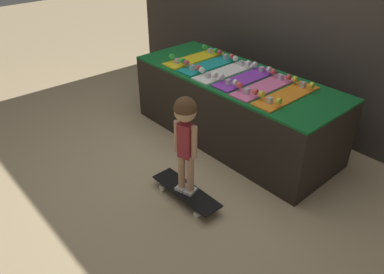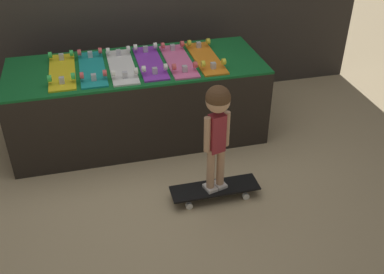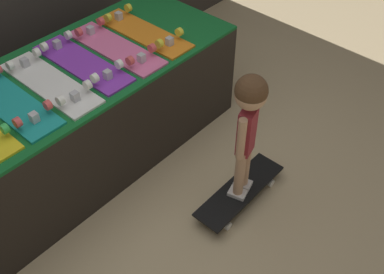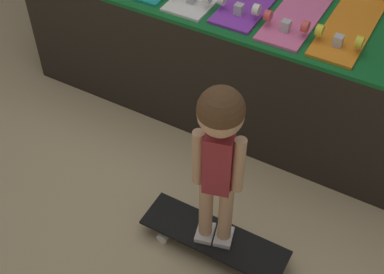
% 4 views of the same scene
% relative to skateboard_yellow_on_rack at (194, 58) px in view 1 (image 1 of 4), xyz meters
% --- Properties ---
extents(ground_plane, '(16.00, 16.00, 0.00)m').
position_rel_skateboard_yellow_on_rack_xyz_m(ground_plane, '(0.61, -0.60, -0.72)').
color(ground_plane, tan).
extents(display_rack, '(2.18, 0.85, 0.71)m').
position_rel_skateboard_yellow_on_rack_xyz_m(display_rack, '(0.61, 0.01, -0.37)').
color(display_rack, black).
rests_on(display_rack, ground_plane).
extents(skateboard_yellow_on_rack, '(0.21, 0.72, 0.09)m').
position_rel_skateboard_yellow_on_rack_xyz_m(skateboard_yellow_on_rack, '(0.00, 0.00, 0.00)').
color(skateboard_yellow_on_rack, yellow).
rests_on(skateboard_yellow_on_rack, display_rack).
extents(skateboard_teal_on_rack, '(0.21, 0.72, 0.09)m').
position_rel_skateboard_yellow_on_rack_xyz_m(skateboard_teal_on_rack, '(0.24, -0.01, 0.00)').
color(skateboard_teal_on_rack, teal).
rests_on(skateboard_teal_on_rack, display_rack).
extents(skateboard_white_on_rack, '(0.21, 0.72, 0.09)m').
position_rel_skateboard_yellow_on_rack_xyz_m(skateboard_white_on_rack, '(0.49, -0.02, 0.00)').
color(skateboard_white_on_rack, white).
rests_on(skateboard_white_on_rack, display_rack).
extents(skateboard_purple_on_rack, '(0.21, 0.72, 0.09)m').
position_rel_skateboard_yellow_on_rack_xyz_m(skateboard_purple_on_rack, '(0.73, -0.00, 0.00)').
color(skateboard_purple_on_rack, purple).
rests_on(skateboard_purple_on_rack, display_rack).
extents(skateboard_pink_on_rack, '(0.21, 0.72, 0.09)m').
position_rel_skateboard_yellow_on_rack_xyz_m(skateboard_pink_on_rack, '(0.98, -0.02, 0.00)').
color(skateboard_pink_on_rack, pink).
rests_on(skateboard_pink_on_rack, display_rack).
extents(skateboard_orange_on_rack, '(0.21, 0.72, 0.09)m').
position_rel_skateboard_yellow_on_rack_xyz_m(skateboard_orange_on_rack, '(1.22, -0.02, 0.00)').
color(skateboard_orange_on_rack, orange).
rests_on(skateboard_orange_on_rack, display_rack).
extents(skateboard_on_floor, '(0.68, 0.20, 0.09)m').
position_rel_skateboard_yellow_on_rack_xyz_m(skateboard_on_floor, '(1.03, -1.01, -0.65)').
color(skateboard_on_floor, black).
rests_on(skateboard_on_floor, ground_plane).
extents(child, '(0.20, 0.17, 0.86)m').
position_rel_skateboard_yellow_on_rack_xyz_m(child, '(1.03, -1.01, -0.03)').
color(child, silver).
rests_on(child, skateboard_on_floor).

